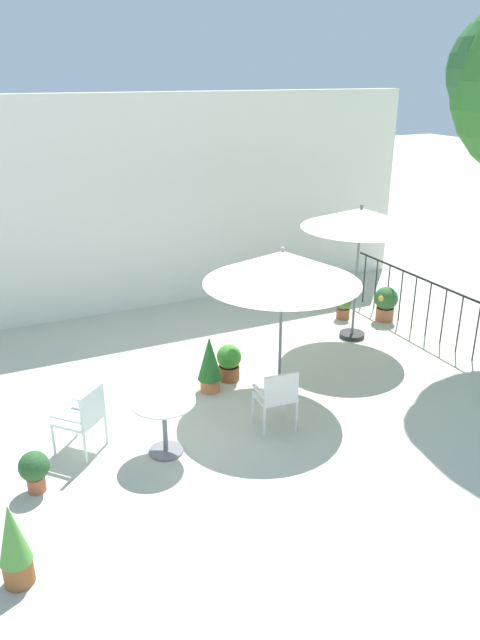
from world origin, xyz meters
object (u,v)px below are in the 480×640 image
at_px(patio_umbrella_0, 361,219).
at_px(potted_plant_0, 229,362).
at_px(patio_umbrella_1, 282,268).
at_px(potted_plant_6, 210,363).
at_px(potted_plant_4, 34,469).
at_px(patio_chair_0, 84,415).
at_px(potted_plant_3, 386,302).
at_px(patio_chair_1, 277,395).
at_px(potted_plant_2, 14,544).
at_px(potted_plant_5, 343,306).
at_px(cafe_table_0, 164,417).

relative_size(patio_umbrella_0, potted_plant_0, 4.15).
bearing_deg(patio_umbrella_1, potted_plant_6, 154.03).
height_order(potted_plant_0, potted_plant_4, potted_plant_0).
relative_size(patio_chair_0, potted_plant_3, 1.33).
relative_size(patio_chair_1, potted_plant_2, 0.99).
relative_size(potted_plant_4, potted_plant_5, 1.07).
xyz_separation_m(cafe_table_0, potted_plant_5, (4.50, 2.75, -0.26)).
distance_m(cafe_table_0, patio_chair_0, 0.99).
height_order(cafe_table_0, potted_plant_0, cafe_table_0).
bearing_deg(patio_chair_0, potted_plant_0, 22.12).
bearing_deg(patio_umbrella_0, potted_plant_0, -168.84).
height_order(patio_umbrella_1, potted_plant_4, patio_umbrella_1).
height_order(cafe_table_0, patio_chair_0, patio_chair_0).
height_order(patio_chair_1, potted_plant_2, potted_plant_2).
height_order(potted_plant_0, potted_plant_5, potted_plant_0).
height_order(potted_plant_2, potted_plant_4, potted_plant_2).
bearing_deg(potted_plant_5, patio_chair_0, -156.84).
bearing_deg(potted_plant_6, potted_plant_5, 24.36).
relative_size(patio_umbrella_0, patio_umbrella_1, 1.08).
xyz_separation_m(patio_chair_1, potted_plant_4, (-3.04, 0.05, -0.23)).
relative_size(patio_chair_0, potted_plant_4, 1.76).
distance_m(patio_umbrella_1, potted_plant_0, 1.80).
relative_size(patio_chair_1, potted_plant_0, 1.52).
distance_m(patio_chair_0, potted_plant_4, 0.90).
relative_size(patio_chair_0, potted_plant_5, 1.88).
xyz_separation_m(potted_plant_4, potted_plant_6, (2.66, 1.30, 0.17)).
distance_m(patio_chair_0, potted_plant_2, 2.11).
height_order(patio_chair_1, potted_plant_5, patio_chair_1).
bearing_deg(patio_umbrella_1, potted_plant_5, 38.67).
relative_size(patio_umbrella_1, potted_plant_6, 2.54).
distance_m(potted_plant_4, potted_plant_6, 2.97).
bearing_deg(potted_plant_4, potted_plant_0, 26.25).
bearing_deg(potted_plant_3, patio_umbrella_1, -153.38).
bearing_deg(potted_plant_5, potted_plant_4, -154.86).
bearing_deg(potted_plant_5, potted_plant_6, -155.64).
xyz_separation_m(patio_chair_0, potted_plant_4, (-0.68, -0.54, -0.22)).
bearing_deg(patio_umbrella_1, patio_chair_0, -173.78).
bearing_deg(potted_plant_3, potted_plant_5, 147.78).
bearing_deg(potted_plant_0, patio_chair_1, -90.91).
height_order(potted_plant_0, potted_plant_6, potted_plant_6).
bearing_deg(potted_plant_4, potted_plant_3, 19.90).
bearing_deg(patio_umbrella_0, patio_chair_1, -141.96).
height_order(patio_umbrella_0, potted_plant_5, patio_umbrella_0).
xyz_separation_m(patio_chair_0, patio_chair_1, (2.36, -0.59, 0.02)).
bearing_deg(patio_chair_0, patio_umbrella_0, 16.52).
bearing_deg(potted_plant_5, potted_plant_2, -147.04).
bearing_deg(cafe_table_0, potted_plant_3, 24.39).
height_order(patio_umbrella_1, cafe_table_0, patio_umbrella_1).
bearing_deg(patio_chair_1, potted_plant_2, -159.63).
distance_m(potted_plant_2, potted_plant_6, 3.98).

